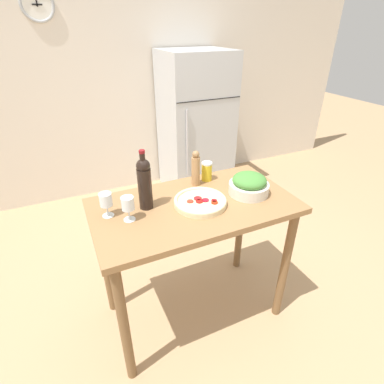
{
  "coord_description": "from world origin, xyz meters",
  "views": [
    {
      "loc": [
        -0.64,
        -1.36,
        1.86
      ],
      "look_at": [
        0.0,
        0.03,
        0.99
      ],
      "focal_mm": 28.0,
      "sensor_mm": 36.0,
      "label": 1
    }
  ],
  "objects": [
    {
      "name": "wine_bottle",
      "position": [
        -0.27,
        0.08,
        1.09
      ],
      "size": [
        0.08,
        0.08,
        0.35
      ],
      "color": "black",
      "rests_on": "prep_counter"
    },
    {
      "name": "ground_plane",
      "position": [
        0.0,
        0.0,
        0.0
      ],
      "size": [
        14.0,
        14.0,
        0.0
      ],
      "primitive_type": "plane",
      "color": "tan"
    },
    {
      "name": "homemade_pizza",
      "position": [
        0.03,
        -0.02,
        0.95
      ],
      "size": [
        0.31,
        0.31,
        0.04
      ],
      "color": "beige",
      "rests_on": "prep_counter"
    },
    {
      "name": "wall_back",
      "position": [
        -0.0,
        2.14,
        1.3
      ],
      "size": [
        6.4,
        0.08,
        2.6
      ],
      "color": "silver",
      "rests_on": "ground_plane"
    },
    {
      "name": "pepper_mill",
      "position": [
        0.11,
        0.21,
        1.04
      ],
      "size": [
        0.05,
        0.05,
        0.24
      ],
      "color": "#AD7F51",
      "rests_on": "prep_counter"
    },
    {
      "name": "salt_canister",
      "position": [
        0.2,
        0.24,
        0.99
      ],
      "size": [
        0.07,
        0.07,
        0.13
      ],
      "color": "yellow",
      "rests_on": "prep_counter"
    },
    {
      "name": "prep_counter",
      "position": [
        0.0,
        0.0,
        0.78
      ],
      "size": [
        1.19,
        0.66,
        0.93
      ],
      "color": "olive",
      "rests_on": "ground_plane"
    },
    {
      "name": "salad_bowl",
      "position": [
        0.36,
        -0.03,
        0.99
      ],
      "size": [
        0.25,
        0.25,
        0.13
      ],
      "color": "silver",
      "rests_on": "prep_counter"
    },
    {
      "name": "wine_glass_near",
      "position": [
        -0.39,
        -0.01,
        1.02
      ],
      "size": [
        0.07,
        0.07,
        0.14
      ],
      "color": "silver",
      "rests_on": "prep_counter"
    },
    {
      "name": "wine_glass_far",
      "position": [
        -0.49,
        0.08,
        1.02
      ],
      "size": [
        0.07,
        0.07,
        0.14
      ],
      "color": "silver",
      "rests_on": "prep_counter"
    },
    {
      "name": "refrigerator",
      "position": [
        0.84,
        1.76,
        0.81
      ],
      "size": [
        0.75,
        0.69,
        1.61
      ],
      "color": "#B7BCC1",
      "rests_on": "ground_plane"
    }
  ]
}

